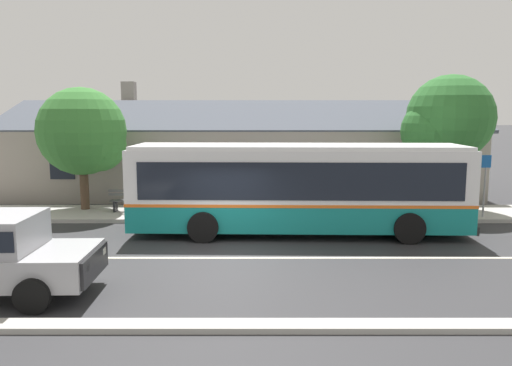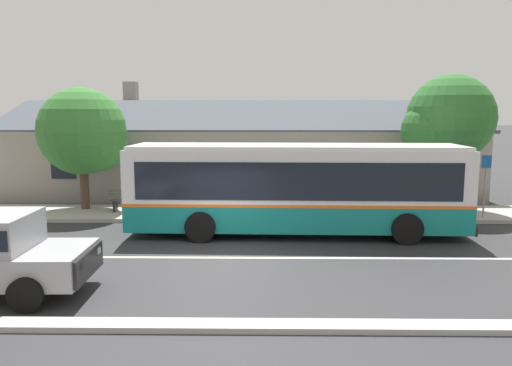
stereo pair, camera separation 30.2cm
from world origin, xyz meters
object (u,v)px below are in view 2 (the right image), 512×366
object	(u,v)px
transit_bus	(296,186)
bus_stop_sign	(485,179)
bench_down_street	(238,202)
street_tree_primary	(446,122)
bench_by_building	(132,201)
street_tree_secondary	(85,134)

from	to	relation	value
transit_bus	bus_stop_sign	bearing A→B (deg)	15.94
bench_down_street	street_tree_primary	bearing A→B (deg)	4.58
bench_by_building	street_tree_secondary	xyz separation A→B (m)	(-2.00, 0.57, 2.69)
bench_by_building	bench_down_street	world-z (taller)	same
bench_by_building	street_tree_secondary	bearing A→B (deg)	163.99
street_tree_primary	bench_down_street	bearing A→B (deg)	-175.42
bench_down_street	bus_stop_sign	bearing A→B (deg)	-6.14
transit_bus	street_tree_secondary	bearing A→B (deg)	156.53
bench_down_street	street_tree_secondary	size ratio (longest dim) A/B	0.30
transit_bus	street_tree_secondary	world-z (taller)	street_tree_secondary
bench_by_building	bus_stop_sign	xyz separation A→B (m)	(13.76, -1.00, 1.06)
transit_bus	bench_by_building	distance (m)	7.22
bench_down_street	bus_stop_sign	world-z (taller)	bus_stop_sign
bench_by_building	bus_stop_sign	world-z (taller)	bus_stop_sign
bench_by_building	transit_bus	bearing A→B (deg)	-25.64
bus_stop_sign	transit_bus	bearing A→B (deg)	-164.06
bench_by_building	street_tree_secondary	distance (m)	3.40
bench_by_building	street_tree_primary	world-z (taller)	street_tree_primary
transit_bus	street_tree_secondary	distance (m)	9.34
bench_down_street	bus_stop_sign	size ratio (longest dim) A/B	0.65
transit_bus	bench_by_building	world-z (taller)	transit_bus
transit_bus	bench_down_street	size ratio (longest dim) A/B	7.32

